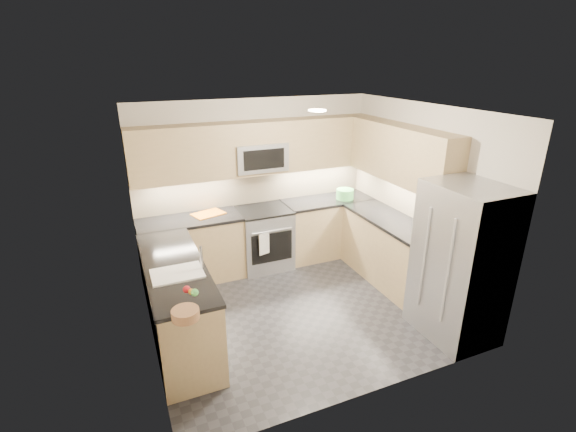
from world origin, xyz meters
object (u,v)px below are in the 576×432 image
object	(u,v)px
gas_range	(264,239)
fruit_basket	(185,314)
refrigerator	(461,263)
utensil_bowl	(345,194)
cutting_board	(208,214)
microwave	(259,156)

from	to	relation	value
gas_range	fruit_basket	world-z (taller)	fruit_basket
refrigerator	fruit_basket	bearing A→B (deg)	178.39
refrigerator	fruit_basket	size ratio (longest dim) A/B	7.56
fruit_basket	refrigerator	bearing A→B (deg)	-1.61
utensil_bowl	cutting_board	size ratio (longest dim) A/B	0.64
refrigerator	utensil_bowl	xyz separation A→B (m)	(-0.11, 2.35, 0.12)
utensil_bowl	cutting_board	distance (m)	2.15
microwave	utensil_bowl	world-z (taller)	microwave
cutting_board	utensil_bowl	bearing A→B (deg)	-4.42
microwave	cutting_board	bearing A→B (deg)	-177.71
utensil_bowl	fruit_basket	bearing A→B (deg)	-141.97
gas_range	fruit_basket	xyz separation A→B (m)	(-1.56, -2.34, 0.53)
gas_range	microwave	xyz separation A→B (m)	(0.00, 0.12, 1.24)
gas_range	refrigerator	size ratio (longest dim) A/B	0.51
microwave	refrigerator	bearing A→B (deg)	-60.38
microwave	fruit_basket	world-z (taller)	microwave
utensil_bowl	fruit_basket	world-z (taller)	utensil_bowl
refrigerator	fruit_basket	world-z (taller)	refrigerator
fruit_basket	utensil_bowl	bearing A→B (deg)	38.03
refrigerator	fruit_basket	xyz separation A→B (m)	(-3.01, 0.08, 0.08)
microwave	refrigerator	distance (m)	3.04
gas_range	utensil_bowl	bearing A→B (deg)	-3.09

